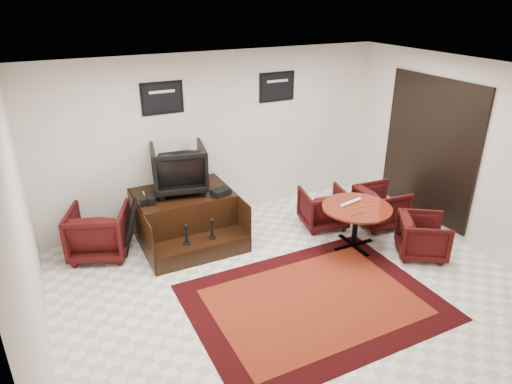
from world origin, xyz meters
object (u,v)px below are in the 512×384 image
Objects in this scene: meeting_table at (357,212)px; table_chair_corner at (423,235)px; shine_podium at (185,218)px; armchair_side at (99,230)px; table_chair_window at (381,204)px; shine_chair at (179,166)px; table_chair_back at (323,206)px.

meeting_table is 1.02m from table_chair_corner.
armchair_side reaches higher than shine_podium.
shine_podium is 3.25m from table_chair_window.
table_chair_window is (0.84, 0.39, -0.22)m from meeting_table.
table_chair_back is (2.20, -0.78, -0.82)m from shine_chair.
shine_chair is 2.81m from meeting_table.
table_chair_window reaches higher than meeting_table.
shine_chair is at bearing 73.76° from table_chair_window.
armchair_side is 4.81m from table_chair_corner.
table_chair_back is at bearing 171.76° from shine_chair.
table_chair_back is 1.04× the size of table_chair_corner.
shine_podium is 1.86× the size of shine_chair.
table_chair_back is at bearing 62.10° from table_chair_corner.
table_chair_window is 1.08× the size of table_chair_corner.
table_chair_back is (3.51, -0.71, -0.06)m from armchair_side.
meeting_table is (2.25, -1.43, 0.24)m from shine_podium.
shine_chair is 3.40m from table_chair_window.
shine_podium reaches higher than table_chair_corner.
table_chair_corner is (2.99, -2.08, -0.01)m from shine_podium.
table_chair_back is at bearing 93.46° from meeting_table.
armchair_side is (-1.31, -0.08, -0.76)m from shine_chair.
shine_podium reaches higher than meeting_table.
table_chair_window reaches higher than table_chair_back.
table_chair_window is (4.39, -1.11, -0.05)m from armchair_side.
table_chair_back is at bearing -170.27° from armchair_side.
shine_chair is 1.51m from armchair_side.
table_chair_corner is at bearing 131.22° from table_chair_back.
shine_chair reaches higher than armchair_side.
shine_chair is 0.79× the size of meeting_table.
shine_podium is 2.67m from meeting_table.
armchair_side is 3.58m from table_chair_back.
meeting_table is 0.83m from table_chair_back.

